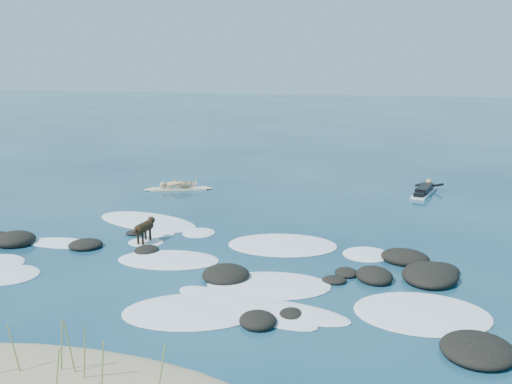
# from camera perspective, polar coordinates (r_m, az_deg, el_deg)

# --- Properties ---
(ground) EXTENTS (160.00, 160.00, 0.00)m
(ground) POSITION_cam_1_polar(r_m,az_deg,el_deg) (16.64, -5.42, -5.91)
(ground) COLOR #0A2642
(ground) RESTS_ON ground
(dune_grass) EXTENTS (3.86, 1.76, 1.20)m
(dune_grass) POSITION_cam_1_polar(r_m,az_deg,el_deg) (9.98, -20.37, -16.10)
(dune_grass) COLOR olive
(dune_grass) RESTS_ON ground
(reef_rocks) EXTENTS (14.74, 6.51, 0.49)m
(reef_rocks) POSITION_cam_1_polar(r_m,az_deg,el_deg) (14.64, 3.79, -8.14)
(reef_rocks) COLOR black
(reef_rocks) RESTS_ON ground
(breaking_foam) EXTENTS (13.89, 9.34, 0.12)m
(breaking_foam) POSITION_cam_1_polar(r_m,az_deg,el_deg) (15.38, -4.87, -7.46)
(breaking_foam) COLOR white
(breaking_foam) RESTS_ON ground
(standing_surfer_rig) EXTENTS (2.80, 1.31, 1.65)m
(standing_surfer_rig) POSITION_cam_1_polar(r_m,az_deg,el_deg) (24.41, -7.81, 1.70)
(standing_surfer_rig) COLOR beige
(standing_surfer_rig) RESTS_ON ground
(paddling_surfer_rig) EXTENTS (1.39, 2.73, 0.47)m
(paddling_surfer_rig) POSITION_cam_1_polar(r_m,az_deg,el_deg) (24.55, 16.49, 0.18)
(paddling_surfer_rig) COLOR white
(paddling_surfer_rig) RESTS_ON ground
(dog) EXTENTS (0.39, 1.21, 0.77)m
(dog) POSITION_cam_1_polar(r_m,az_deg,el_deg) (17.43, -11.05, -3.46)
(dog) COLOR black
(dog) RESTS_ON ground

